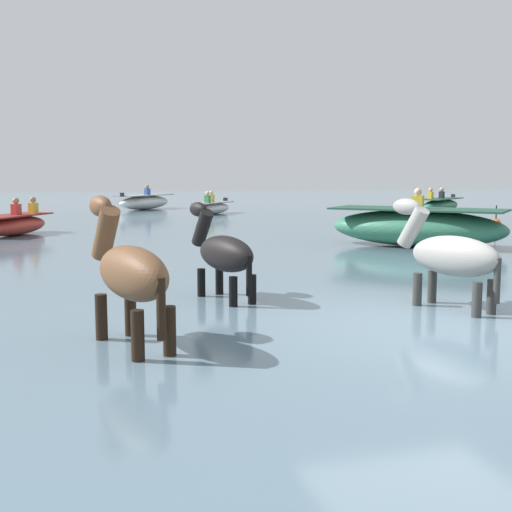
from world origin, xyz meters
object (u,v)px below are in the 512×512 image
Objects in this scene: boat_mid_channel at (417,227)px; channel_buoy at (496,224)px; horse_trailing_bay at (130,277)px; boat_distant_east at (213,208)px; horse_flank_black at (223,256)px; boat_near_starboard at (144,202)px; boat_near_port at (441,205)px; horse_lead_grey at (450,259)px; boat_mid_outer at (15,224)px.

boat_mid_channel is 5.59× the size of channel_buoy.
horse_trailing_bay is 21.25m from boat_distant_east.
horse_flank_black is 18.83m from boat_distant_east.
horse_trailing_bay is 1.10× the size of horse_flank_black.
horse_flank_black is 22.78m from boat_near_starboard.
boat_near_port is 8.78m from channel_buoy.
horse_trailing_bay reaches higher than channel_buoy.
boat_mid_outer is (-6.07, 12.22, -0.35)m from horse_lead_grey.
boat_distant_east is (3.92, 18.42, -0.33)m from horse_flank_black.
horse_trailing_bay is 24.53m from boat_near_port.
boat_near_port is 0.78× the size of boat_mid_channel.
horse_lead_grey is 19.89m from boat_distant_east.
boat_near_port is at bearing 69.18° from channel_buoy.
horse_lead_grey is at bearing -93.68° from boat_distant_east.
horse_trailing_bay reaches higher than boat_mid_outer.
boat_distant_east is 13.43m from boat_mid_channel.
boat_distant_east is (1.27, 19.84, -0.38)m from horse_lead_grey.
horse_trailing_bay is 25.05m from boat_near_starboard.
boat_near_starboard is (-1.09, 24.15, -0.30)m from horse_lead_grey.
horse_lead_grey reaches higher than channel_buoy.
horse_flank_black is at bearing -139.10° from boat_mid_channel.
boat_distant_east is at bearing 75.31° from horse_trailing_bay.
boat_distant_east is 4.92m from boat_near_starboard.
horse_lead_grey is 21.58m from boat_near_port.
channel_buoy is at bearing 41.77° from horse_trailing_bay.
horse_trailing_bay is 0.48× the size of boat_mid_channel.
horse_trailing_bay reaches higher than boat_near_port.
horse_lead_grey reaches higher than boat_near_port.
channel_buoy is (8.12, 10.21, -0.48)m from horse_lead_grey.
boat_near_starboard is at bearing 123.45° from channel_buoy.
boat_mid_channel is at bearing -31.11° from boat_mid_outer.
boat_mid_outer is (-7.35, -7.62, 0.03)m from boat_distant_east.
boat_near_port is at bearing 19.68° from boat_mid_outer.
horse_trailing_bay reaches higher than boat_near_starboard.
horse_flank_black reaches higher than channel_buoy.
horse_trailing_bay is at bearing -128.75° from boat_near_port.
boat_distant_east is 3.39× the size of channel_buoy.
boat_near_port reaches higher than channel_buoy.
boat_near_starboard is at bearing 92.59° from horse_lead_grey.
boat_mid_channel is 6.05m from channel_buoy.
boat_distant_east is 11.82m from channel_buoy.
boat_near_port is 0.95× the size of boat_near_starboard.
boat_near_port is at bearing 51.25° from horse_trailing_bay.
boat_distant_east is at bearing 98.65° from boat_mid_channel.
channel_buoy is at bearing 39.23° from horse_flank_black.
channel_buoy is at bearing -110.82° from boat_near_port.
horse_trailing_bay is 2.66× the size of channel_buoy.
horse_flank_black is at bearing -129.25° from boat_near_port.
horse_flank_black is 7.86m from boat_mid_channel.
boat_near_port is at bearing 58.61° from horse_lead_grey.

